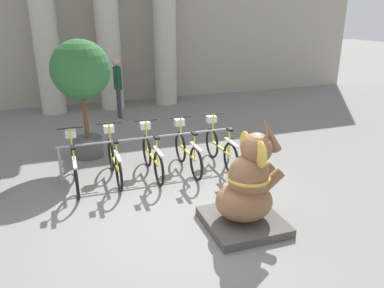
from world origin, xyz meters
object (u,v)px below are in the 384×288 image
(bicycle_4, at_px, (220,147))
(potted_tree, at_px, (81,77))
(person_pedestrian, at_px, (118,82))
(bicycle_0, at_px, (75,166))
(bicycle_2, at_px, (152,155))
(bicycle_1, at_px, (114,160))
(bicycle_3, at_px, (187,151))
(elephant_statue, at_px, (247,191))

(bicycle_4, distance_m, potted_tree, 3.29)
(bicycle_4, xyz_separation_m, person_pedestrian, (-1.42, 4.45, 0.69))
(bicycle_0, distance_m, potted_tree, 2.07)
(bicycle_4, bearing_deg, bicycle_2, 179.86)
(bicycle_1, height_order, person_pedestrian, person_pedestrian)
(bicycle_4, height_order, potted_tree, potted_tree)
(bicycle_2, relative_size, bicycle_3, 1.00)
(bicycle_4, relative_size, person_pedestrian, 0.92)
(bicycle_3, distance_m, bicycle_4, 0.74)
(bicycle_2, xyz_separation_m, potted_tree, (-1.12, 1.45, 1.39))
(elephant_statue, bearing_deg, bicycle_1, 124.83)
(bicycle_1, bearing_deg, bicycle_4, -0.71)
(elephant_statue, bearing_deg, bicycle_3, 93.91)
(bicycle_2, bearing_deg, bicycle_3, -0.61)
(bicycle_0, height_order, bicycle_1, same)
(elephant_statue, bearing_deg, bicycle_2, 111.08)
(bicycle_2, height_order, elephant_statue, elephant_statue)
(bicycle_0, height_order, bicycle_2, same)
(person_pedestrian, bearing_deg, bicycle_3, -81.36)
(bicycle_3, height_order, potted_tree, potted_tree)
(bicycle_3, relative_size, bicycle_4, 1.00)
(bicycle_3, relative_size, potted_tree, 0.64)
(bicycle_1, xyz_separation_m, elephant_statue, (1.64, -2.36, 0.19))
(bicycle_1, height_order, elephant_statue, elephant_statue)
(bicycle_0, xyz_separation_m, potted_tree, (0.36, 1.49, 1.39))
(bicycle_2, xyz_separation_m, bicycle_3, (0.74, -0.01, 0.00))
(elephant_statue, height_order, person_pedestrian, person_pedestrian)
(elephant_statue, distance_m, person_pedestrian, 6.85)
(bicycle_0, bearing_deg, potted_tree, 76.43)
(bicycle_0, height_order, bicycle_3, same)
(elephant_statue, bearing_deg, potted_tree, 118.14)
(bicycle_1, distance_m, potted_tree, 2.03)
(elephant_statue, bearing_deg, bicycle_0, 136.04)
(bicycle_0, distance_m, bicycle_2, 1.48)
(potted_tree, bearing_deg, elephant_statue, -61.86)
(bicycle_4, relative_size, potted_tree, 0.64)
(potted_tree, bearing_deg, bicycle_0, -103.57)
(bicycle_0, height_order, elephant_statue, elephant_statue)
(bicycle_0, xyz_separation_m, bicycle_4, (2.96, 0.03, 0.00))
(bicycle_4, bearing_deg, bicycle_3, -179.66)
(bicycle_2, height_order, bicycle_3, same)
(bicycle_0, distance_m, bicycle_4, 2.96)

